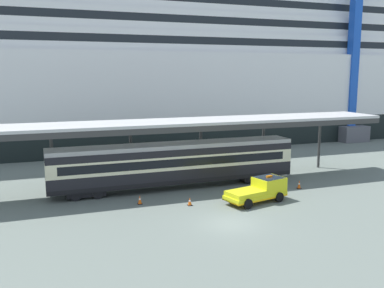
# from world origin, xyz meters

# --- Properties ---
(ground_plane) EXTENTS (400.00, 400.00, 0.00)m
(ground_plane) POSITION_xyz_m (0.00, 0.00, 0.00)
(ground_plane) COLOR slate
(cruise_ship) EXTENTS (151.09, 29.27, 40.98)m
(cruise_ship) POSITION_xyz_m (7.59, 41.82, 14.19)
(cruise_ship) COLOR black
(cruise_ship) RESTS_ON ground
(platform_canopy) EXTENTS (41.99, 5.25, 6.09)m
(platform_canopy) POSITION_xyz_m (-0.65, 10.74, 5.80)
(platform_canopy) COLOR #B7B7B7
(platform_canopy) RESTS_ON ground
(train_carriage) EXTENTS (22.37, 2.81, 4.11)m
(train_carriage) POSITION_xyz_m (-0.65, 10.30, 2.31)
(train_carriage) COLOR black
(train_carriage) RESTS_ON ground
(service_truck) EXTENTS (5.53, 3.17, 2.02)m
(service_truck) POSITION_xyz_m (4.55, 4.00, 0.99)
(service_truck) COLOR yellow
(service_truck) RESTS_ON ground
(traffic_cone_near) EXTENTS (0.36, 0.36, 0.66)m
(traffic_cone_near) POSITION_xyz_m (-1.23, 4.90, 0.32)
(traffic_cone_near) COLOR black
(traffic_cone_near) RESTS_ON ground
(traffic_cone_mid) EXTENTS (0.36, 0.36, 0.77)m
(traffic_cone_mid) POSITION_xyz_m (9.78, 6.24, 0.38)
(traffic_cone_mid) COLOR black
(traffic_cone_mid) RESTS_ON ground
(traffic_cone_far) EXTENTS (0.36, 0.36, 0.74)m
(traffic_cone_far) POSITION_xyz_m (-4.85, 6.59, 0.36)
(traffic_cone_far) COLOR black
(traffic_cone_far) RESTS_ON ground
(dockside_crane) EXTENTS (17.04, 4.40, 56.43)m
(dockside_crane) POSITION_xyz_m (34.01, 27.50, 17.33)
(dockside_crane) COLOR #595960
(dockside_crane) RESTS_ON ground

